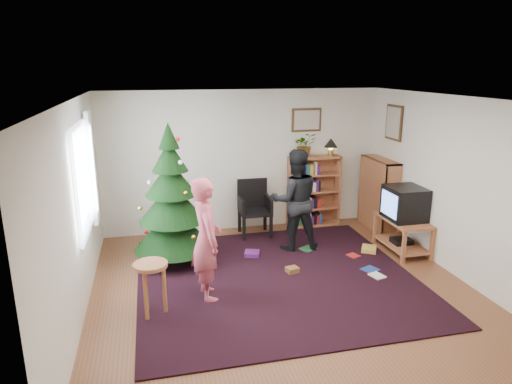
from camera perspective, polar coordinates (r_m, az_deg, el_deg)
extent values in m
plane|color=brown|center=(6.27, 3.36, -11.93)|extent=(5.00, 5.00, 0.00)
plane|color=white|center=(5.58, 3.76, 11.52)|extent=(5.00, 5.00, 0.00)
cube|color=silver|center=(8.16, -1.53, 3.91)|extent=(5.00, 0.02, 2.50)
cube|color=silver|center=(3.65, 15.18, -11.68)|extent=(5.00, 0.02, 2.50)
cube|color=silver|center=(5.64, -21.61, -2.48)|extent=(0.02, 5.00, 2.50)
cube|color=silver|center=(6.93, 23.75, 0.52)|extent=(0.02, 5.00, 2.50)
cube|color=black|center=(6.52, 2.59, -10.68)|extent=(3.80, 3.60, 0.02)
cube|color=silver|center=(6.14, -20.83, 1.44)|extent=(0.04, 1.20, 1.40)
cube|color=white|center=(6.81, -19.80, 2.85)|extent=(0.06, 0.35, 1.60)
cube|color=#4C3319|center=(8.33, 6.34, 8.95)|extent=(0.55, 0.03, 0.42)
cube|color=beige|center=(8.33, 6.34, 8.95)|extent=(0.47, 0.01, 0.34)
cube|color=#4C3319|center=(8.23, 16.88, 8.31)|extent=(0.03, 0.50, 0.60)
cube|color=beige|center=(8.23, 16.88, 8.31)|extent=(0.01, 0.42, 0.52)
cylinder|color=#3F2816|center=(7.12, -10.16, -7.69)|extent=(0.11, 0.11, 0.23)
cone|color=black|center=(6.95, -10.33, -4.33)|extent=(1.17, 1.17, 0.66)
cone|color=black|center=(6.83, -10.49, -1.20)|extent=(0.98, 0.98, 0.58)
cone|color=black|center=(6.74, -10.64, 1.76)|extent=(0.75, 0.75, 0.52)
cone|color=black|center=(6.67, -10.77, 4.47)|extent=(0.53, 0.53, 0.45)
cone|color=black|center=(6.62, -10.90, 6.95)|extent=(0.30, 0.30, 0.38)
cube|color=#A4623A|center=(8.50, 7.22, 0.11)|extent=(0.95, 0.30, 1.30)
cube|color=#A4623A|center=(8.35, 7.37, 4.31)|extent=(0.95, 0.30, 0.03)
cube|color=#A4623A|center=(8.51, 15.04, -0.29)|extent=(0.30, 0.95, 1.30)
cube|color=#A4623A|center=(8.36, 15.34, 3.90)|extent=(0.30, 0.95, 0.03)
cube|color=#A4623A|center=(7.60, 17.94, -3.35)|extent=(0.54, 0.97, 0.04)
cube|color=#A4623A|center=(7.21, 17.97, -6.70)|extent=(0.05, 0.05, 0.51)
cube|color=#A4623A|center=(7.46, 21.14, -6.25)|extent=(0.05, 0.05, 0.51)
cube|color=#A4623A|center=(7.94, 14.62, -4.37)|extent=(0.05, 0.05, 0.51)
cube|color=#A4623A|center=(8.17, 17.60, -4.04)|extent=(0.05, 0.05, 0.51)
cube|color=#A4623A|center=(7.74, 17.69, -6.22)|extent=(0.50, 0.93, 0.03)
cube|color=black|center=(7.72, 17.73, -5.84)|extent=(0.30, 0.25, 0.08)
cube|color=black|center=(7.52, 18.12, -1.33)|extent=(0.54, 0.59, 0.52)
cube|color=#5B91F8|center=(7.38, 16.29, -1.49)|extent=(0.01, 0.46, 0.37)
cube|color=black|center=(7.94, -0.14, -2.48)|extent=(0.55, 0.55, 0.05)
cube|color=black|center=(8.09, -0.53, -0.15)|extent=(0.53, 0.06, 0.53)
cube|color=black|center=(7.75, -1.44, -4.65)|extent=(0.05, 0.05, 0.43)
cube|color=black|center=(7.85, 1.93, -4.38)|extent=(0.05, 0.05, 0.43)
cube|color=black|center=(8.19, -2.13, -3.55)|extent=(0.05, 0.05, 0.43)
cube|color=black|center=(8.28, 1.08, -3.31)|extent=(0.05, 0.05, 0.43)
cylinder|color=#A4623A|center=(5.51, -13.07, -8.87)|extent=(0.40, 0.40, 0.04)
cylinder|color=#A4623A|center=(5.66, -11.36, -11.87)|extent=(0.05, 0.05, 0.62)
cylinder|color=#A4623A|center=(5.77, -13.61, -11.44)|extent=(0.05, 0.05, 0.62)
cylinder|color=#A4623A|center=(5.55, -13.60, -12.60)|extent=(0.05, 0.05, 0.62)
imported|color=#BE4C5C|center=(5.76, -6.23, -5.87)|extent=(0.45, 0.62, 1.59)
imported|color=black|center=(7.28, 4.88, -1.02)|extent=(0.84, 0.68, 1.64)
imported|color=gray|center=(8.24, 6.12, 5.87)|extent=(0.41, 0.36, 0.44)
cylinder|color=#A57F33|center=(8.45, 9.30, 4.82)|extent=(0.10, 0.10, 0.10)
sphere|color=#FFD88C|center=(8.43, 9.33, 5.56)|extent=(0.10, 0.10, 0.10)
cone|color=black|center=(8.42, 9.35, 6.10)|extent=(0.24, 0.24, 0.16)
cube|color=#A51E19|center=(7.34, 12.08, -7.69)|extent=(0.20, 0.20, 0.08)
cube|color=navy|center=(6.92, 14.08, -9.26)|extent=(0.20, 0.20, 0.08)
cube|color=#1E592D|center=(7.48, 6.51, -6.97)|extent=(0.20, 0.20, 0.08)
cube|color=gold|center=(7.59, 13.93, -7.01)|extent=(0.20, 0.20, 0.08)
cube|color=brown|center=(6.67, 4.56, -9.79)|extent=(0.20, 0.20, 0.08)
cube|color=beige|center=(6.75, 14.91, -10.00)|extent=(0.20, 0.20, 0.08)
cube|color=#4C1959|center=(7.20, -0.49, -7.77)|extent=(0.20, 0.20, 0.08)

